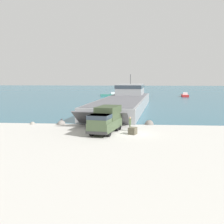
% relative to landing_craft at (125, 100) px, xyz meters
% --- Properties ---
extents(ground_plane, '(240.00, 240.00, 0.00)m').
position_rel_landing_craft_xyz_m(ground_plane, '(2.15, -29.46, -1.69)').
color(ground_plane, '#B7B5AD').
extents(water_surface, '(240.00, 180.00, 0.01)m').
position_rel_landing_craft_xyz_m(water_surface, '(2.15, 67.41, -1.69)').
color(water_surface, '#285B70').
rests_on(water_surface, ground_plane).
extents(landing_craft, '(11.65, 44.07, 7.13)m').
position_rel_landing_craft_xyz_m(landing_craft, '(0.00, 0.00, 0.00)').
color(landing_craft, gray).
rests_on(landing_craft, ground_plane).
extents(military_truck, '(3.64, 7.17, 3.06)m').
position_rel_landing_craft_xyz_m(military_truck, '(-1.01, -29.12, -0.12)').
color(military_truck, '#3D4C33').
rests_on(military_truck, ground_plane).
extents(soldier_on_ramp, '(0.29, 0.47, 1.74)m').
position_rel_landing_craft_xyz_m(soldier_on_ramp, '(1.83, -27.74, -0.68)').
color(soldier_on_ramp, '#475638').
rests_on(soldier_on_ramp, ground_plane).
extents(moored_boat_a, '(2.42, 5.88, 1.42)m').
position_rel_landing_craft_xyz_m(moored_boat_a, '(17.98, 38.05, -1.22)').
color(moored_boat_a, '#B22323').
rests_on(moored_boat_a, ground_plane).
extents(moored_boat_b, '(8.59, 3.14, 1.35)m').
position_rel_landing_craft_xyz_m(moored_boat_b, '(-5.62, 39.18, -1.24)').
color(moored_boat_b, '#2D7060').
rests_on(moored_boat_b, ground_plane).
extents(mooring_bollard, '(0.34, 0.34, 0.78)m').
position_rel_landing_craft_xyz_m(mooring_bollard, '(-7.81, -23.07, -1.27)').
color(mooring_bollard, '#333338').
rests_on(mooring_bollard, ground_plane).
extents(cargo_crate, '(1.09, 1.19, 0.81)m').
position_rel_landing_craft_xyz_m(cargo_crate, '(2.20, -29.85, -1.29)').
color(cargo_crate, '#4C4738').
rests_on(cargo_crate, ground_plane).
extents(shoreline_rock_a, '(1.16, 1.16, 1.16)m').
position_rel_landing_craft_xyz_m(shoreline_rock_a, '(-7.78, -23.37, -1.69)').
color(shoreline_rock_a, gray).
rests_on(shoreline_rock_a, ground_plane).
extents(shoreline_rock_b, '(1.22, 1.22, 1.22)m').
position_rel_landing_craft_xyz_m(shoreline_rock_b, '(4.34, -22.35, -1.69)').
color(shoreline_rock_b, '#66605B').
rests_on(shoreline_rock_b, ground_plane).
extents(shoreline_rock_c, '(0.70, 0.70, 0.70)m').
position_rel_landing_craft_xyz_m(shoreline_rock_c, '(-11.84, -23.49, -1.69)').
color(shoreline_rock_c, gray).
rests_on(shoreline_rock_c, ground_plane).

